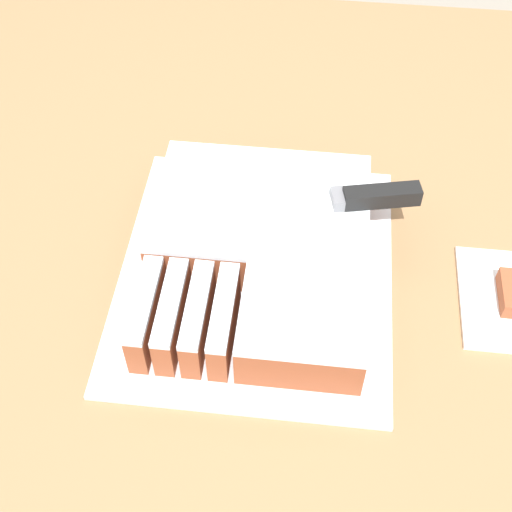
% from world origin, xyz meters
% --- Properties ---
extents(ground_plane, '(8.00, 8.00, 0.00)m').
position_xyz_m(ground_plane, '(0.00, 0.00, 0.00)').
color(ground_plane, '#9E9384').
extents(countertop, '(1.40, 1.10, 0.95)m').
position_xyz_m(countertop, '(0.00, 0.00, 0.47)').
color(countertop, '#936D47').
rests_on(countertop, ground_plane).
extents(cake_board, '(0.33, 0.37, 0.01)m').
position_xyz_m(cake_board, '(-0.05, -0.07, 0.95)').
color(cake_board, silver).
rests_on(cake_board, countertop).
extents(cake, '(0.26, 0.31, 0.06)m').
position_xyz_m(cake, '(-0.05, -0.07, 0.98)').
color(cake, '#994C2D').
rests_on(cake, cake_board).
extents(knife, '(0.29, 0.09, 0.02)m').
position_xyz_m(knife, '(0.05, -0.00, 1.02)').
color(knife, silver).
rests_on(knife, cake).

